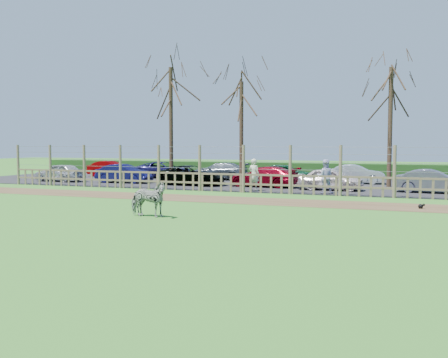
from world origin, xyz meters
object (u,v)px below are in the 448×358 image
(visitor_a, at_px, (254,175))
(visitor_b, at_px, (325,176))
(car_8, at_px, (163,170))
(car_10, at_px, (285,173))
(car_2, at_px, (192,175))
(car_7, at_px, (111,169))
(tree_right, at_px, (391,98))
(car_3, at_px, (264,177))
(tree_left, at_px, (171,97))
(car_5, at_px, (432,181))
(car_4, at_px, (330,179))
(car_1, at_px, (124,174))
(tree_mid, at_px, (241,108))
(car_9, at_px, (219,171))
(car_11, at_px, (356,174))
(car_0, at_px, (60,172))
(crow, at_px, (421,206))
(zebra, at_px, (148,199))

(visitor_a, xyz_separation_m, visitor_b, (3.83, -0.16, 0.00))
(car_8, relative_size, car_10, 1.23)
(car_2, relative_size, car_7, 1.19)
(tree_right, xyz_separation_m, car_3, (-6.87, -2.62, -4.60))
(tree_left, bearing_deg, car_5, -5.59)
(tree_left, height_order, car_8, tree_left)
(car_2, bearing_deg, car_7, 65.20)
(car_2, distance_m, car_5, 13.63)
(car_2, distance_m, car_8, 6.86)
(car_4, bearing_deg, car_2, 87.54)
(car_3, height_order, car_4, same)
(tree_left, xyz_separation_m, car_1, (-2.74, -1.38, -4.98))
(tree_left, distance_m, car_4, 11.88)
(tree_mid, relative_size, car_5, 1.87)
(car_1, height_order, car_8, same)
(visitor_a, distance_m, visitor_b, 3.83)
(car_9, bearing_deg, car_2, -4.06)
(tree_mid, height_order, car_10, tree_mid)
(tree_mid, relative_size, car_11, 1.87)
(car_11, bearing_deg, car_7, 84.55)
(car_7, bearing_deg, car_3, -112.01)
(tree_left, xyz_separation_m, tree_right, (13.50, 1.50, -0.37))
(car_3, xyz_separation_m, car_5, (9.13, -0.43, 0.00))
(tree_right, bearing_deg, car_11, 138.60)
(car_0, xyz_separation_m, car_4, (18.05, 0.00, 0.00))
(car_10, bearing_deg, car_3, 175.97)
(car_0, distance_m, car_3, 14.08)
(car_3, bearing_deg, crow, 56.33)
(zebra, distance_m, car_10, 17.38)
(car_5, relative_size, car_11, 1.00)
(car_3, bearing_deg, car_7, -103.00)
(car_1, height_order, car_11, same)
(car_5, xyz_separation_m, car_9, (-13.76, 4.99, 0.00))
(car_3, bearing_deg, car_11, 139.53)
(car_0, bearing_deg, tree_left, 106.93)
(car_0, bearing_deg, zebra, 51.02)
(visitor_b, relative_size, car_4, 0.49)
(zebra, bearing_deg, tree_mid, 6.54)
(car_0, bearing_deg, car_11, 108.32)
(zebra, distance_m, car_5, 15.74)
(car_2, xyz_separation_m, car_11, (9.26, 4.82, 0.00))
(visitor_b, xyz_separation_m, car_4, (-0.01, 1.93, -0.26))
(car_11, bearing_deg, crow, -166.47)
(tree_left, xyz_separation_m, zebra, (6.20, -14.05, -4.98))
(zebra, distance_m, car_4, 12.96)
(tree_mid, xyz_separation_m, car_7, (-11.61, 2.71, -4.23))
(visitor_a, bearing_deg, tree_left, -13.38)
(tree_mid, bearing_deg, zebra, -83.55)
(car_0, bearing_deg, car_3, 95.88)
(car_0, bearing_deg, car_8, 140.75)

